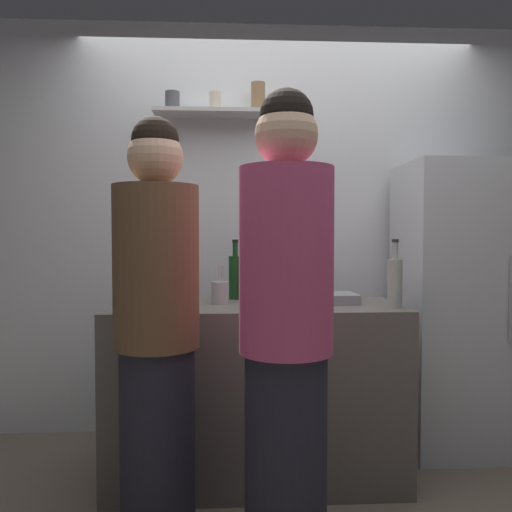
{
  "coord_description": "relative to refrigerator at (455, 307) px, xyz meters",
  "views": [
    {
      "loc": [
        -0.32,
        -2.07,
        1.26
      ],
      "look_at": [
        -0.18,
        0.54,
        1.16
      ],
      "focal_mm": 35.74,
      "sensor_mm": 36.0,
      "label": 1
    }
  ],
  "objects": [
    {
      "name": "wine_bottle_amber_glass",
      "position": [
        -1.79,
        -0.19,
        0.18
      ],
      "size": [
        0.06,
        0.06,
        0.31
      ],
      "color": "#472814",
      "rests_on": "counter"
    },
    {
      "name": "back_wall_assembly",
      "position": [
        -1.02,
        0.4,
        0.46
      ],
      "size": [
        4.8,
        0.32,
        2.6
      ],
      "color": "white",
      "rests_on": "ground"
    },
    {
      "name": "person_pink_top",
      "position": [
        -1.13,
        -1.11,
        0.05
      ],
      "size": [
        0.34,
        0.34,
        1.78
      ],
      "rotation": [
        0.0,
        0.0,
        1.67
      ],
      "color": "#262633",
      "rests_on": "ground"
    },
    {
      "name": "refrigerator",
      "position": [
        0.0,
        0.0,
        0.0
      ],
      "size": [
        0.61,
        0.6,
        1.68
      ],
      "color": "silver",
      "rests_on": "ground"
    },
    {
      "name": "water_bottle_plastic",
      "position": [
        -1.64,
        -0.3,
        0.16
      ],
      "size": [
        0.08,
        0.08,
        0.21
      ],
      "color": "silver",
      "rests_on": "counter"
    },
    {
      "name": "person_brown_jacket",
      "position": [
        -1.62,
        -0.88,
        0.02
      ],
      "size": [
        0.34,
        0.34,
        1.73
      ],
      "rotation": [
        0.0,
        0.0,
        6.08
      ],
      "color": "#262633",
      "rests_on": "ground"
    },
    {
      "name": "baking_pan",
      "position": [
        -0.83,
        -0.27,
        0.09
      ],
      "size": [
        0.34,
        0.24,
        0.05
      ],
      "primitive_type": "cube",
      "color": "gray",
      "rests_on": "counter"
    },
    {
      "name": "counter",
      "position": [
        -1.19,
        -0.31,
        -0.39
      ],
      "size": [
        1.49,
        0.61,
        0.91
      ],
      "primitive_type": "cube",
      "color": "#66605B",
      "rests_on": "ground"
    },
    {
      "name": "utensil_holder",
      "position": [
        -1.38,
        -0.27,
        0.12
      ],
      "size": [
        0.09,
        0.09,
        0.21
      ],
      "color": "#B2B2B7",
      "rests_on": "counter"
    },
    {
      "name": "wine_bottle_green_glass",
      "position": [
        -1.3,
        -0.08,
        0.19
      ],
      "size": [
        0.07,
        0.07,
        0.33
      ],
      "color": "#19471E",
      "rests_on": "counter"
    },
    {
      "name": "wine_bottle_pale_glass",
      "position": [
        -0.52,
        -0.47,
        0.2
      ],
      "size": [
        0.07,
        0.07,
        0.34
      ],
      "color": "#B2BFB2",
      "rests_on": "counter"
    },
    {
      "name": "wine_bottle_dark_glass",
      "position": [
        -1.21,
        -0.17,
        0.19
      ],
      "size": [
        0.07,
        0.07,
        0.32
      ],
      "color": "black",
      "rests_on": "counter"
    }
  ]
}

